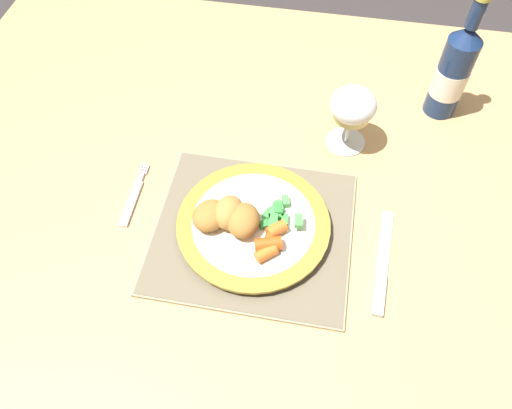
{
  "coord_description": "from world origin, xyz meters",
  "views": [
    {
      "loc": [
        0.08,
        -0.58,
        1.45
      ],
      "look_at": [
        -0.01,
        -0.11,
        0.78
      ],
      "focal_mm": 35.0,
      "sensor_mm": 36.0,
      "label": 1
    }
  ],
  "objects": [
    {
      "name": "placemat",
      "position": [
        -0.01,
        -0.14,
        0.74
      ],
      "size": [
        0.33,
        0.3,
        0.01
      ],
      "color": "gray",
      "rests_on": "dining_table"
    },
    {
      "name": "dinner_plate",
      "position": [
        -0.01,
        -0.14,
        0.76
      ],
      "size": [
        0.26,
        0.26,
        0.02
      ],
      "color": "white",
      "rests_on": "placemat"
    },
    {
      "name": "glazed_carrots",
      "position": [
        0.03,
        -0.17,
        0.78
      ],
      "size": [
        0.05,
        0.08,
        0.02
      ],
      "color": "orange",
      "rests_on": "dinner_plate"
    },
    {
      "name": "fork",
      "position": [
        -0.23,
        -0.11,
        0.74
      ],
      "size": [
        0.02,
        0.14,
        0.01
      ],
      "color": "silver",
      "rests_on": "dining_table"
    },
    {
      "name": "ground_plane",
      "position": [
        0.0,
        0.0,
        0.0
      ],
      "size": [
        6.0,
        6.0,
        0.0
      ],
      "primitive_type": "plane",
      "color": "#383333"
    },
    {
      "name": "wine_glass",
      "position": [
        0.13,
        0.09,
        0.83
      ],
      "size": [
        0.08,
        0.08,
        0.13
      ],
      "color": "silver",
      "rests_on": "dining_table"
    },
    {
      "name": "table_knife",
      "position": [
        0.21,
        -0.18,
        0.74
      ],
      "size": [
        0.03,
        0.2,
        0.01
      ],
      "color": "silver",
      "rests_on": "dining_table"
    },
    {
      "name": "green_beans_pile",
      "position": [
        0.03,
        -0.12,
        0.77
      ],
      "size": [
        0.07,
        0.07,
        0.02
      ],
      "color": "green",
      "rests_on": "dinner_plate"
    },
    {
      "name": "dining_table",
      "position": [
        0.0,
        0.0,
        0.66
      ],
      "size": [
        1.41,
        1.01,
        0.74
      ],
      "color": "tan",
      "rests_on": "ground"
    },
    {
      "name": "bottle",
      "position": [
        0.31,
        0.22,
        0.84
      ],
      "size": [
        0.06,
        0.06,
        0.26
      ],
      "color": "navy",
      "rests_on": "dining_table"
    },
    {
      "name": "breaded_croquettes",
      "position": [
        -0.04,
        -0.14,
        0.79
      ],
      "size": [
        0.12,
        0.08,
        0.04
      ],
      "color": "#A87033",
      "rests_on": "dinner_plate"
    }
  ]
}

